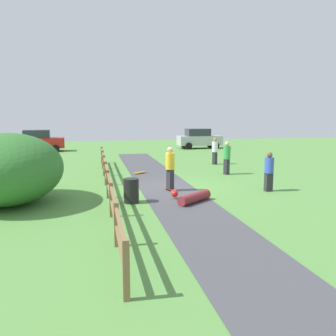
# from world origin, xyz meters

# --- Properties ---
(ground_plane) EXTENTS (60.00, 60.00, 0.00)m
(ground_plane) POSITION_xyz_m (0.00, 0.00, 0.00)
(ground_plane) COLOR #568E42
(asphalt_path) EXTENTS (2.40, 28.00, 0.02)m
(asphalt_path) POSITION_xyz_m (0.00, 0.00, 0.01)
(asphalt_path) COLOR #47474C
(asphalt_path) RESTS_ON ground_plane
(wooden_fence) EXTENTS (0.12, 18.12, 1.10)m
(wooden_fence) POSITION_xyz_m (-2.60, 0.00, 0.67)
(wooden_fence) COLOR olive
(wooden_fence) RESTS_ON ground_plane
(bush_large) EXTENTS (3.84, 4.60, 2.56)m
(bush_large) POSITION_xyz_m (-6.12, -1.44, 1.28)
(bush_large) COLOR #33702D
(bush_large) RESTS_ON ground_plane
(trash_bin) EXTENTS (0.56, 0.56, 0.90)m
(trash_bin) POSITION_xyz_m (-1.80, -2.19, 0.45)
(trash_bin) COLOR black
(trash_bin) RESTS_ON ground_plane
(skater_riding) EXTENTS (0.48, 0.82, 1.85)m
(skater_riding) POSITION_xyz_m (0.02, -0.56, 1.06)
(skater_riding) COLOR #B23326
(skater_riding) RESTS_ON asphalt_path
(skater_fallen) EXTENTS (1.49, 1.50, 0.36)m
(skater_fallen) POSITION_xyz_m (0.42, -2.65, 0.20)
(skater_fallen) COLOR maroon
(skater_fallen) RESTS_ON asphalt_path
(skateboard_loose) EXTENTS (0.76, 0.63, 0.08)m
(skateboard_loose) POSITION_xyz_m (-0.67, 4.04, 0.09)
(skateboard_loose) COLOR #BF8C19
(skateboard_loose) RESTS_ON asphalt_path
(bystander_green) EXTENTS (0.53, 0.53, 1.80)m
(bystander_green) POSITION_xyz_m (3.92, 2.95, 0.99)
(bystander_green) COLOR #2D2D33
(bystander_green) RESTS_ON ground_plane
(bystander_white) EXTENTS (0.53, 0.53, 1.73)m
(bystander_white) POSITION_xyz_m (4.62, 6.84, 0.95)
(bystander_white) COLOR #2D2D33
(bystander_white) RESTS_ON ground_plane
(bystander_blue) EXTENTS (0.43, 0.43, 1.67)m
(bystander_blue) POSITION_xyz_m (4.08, -1.43, 0.91)
(bystander_blue) COLOR #2D2D33
(bystander_blue) RESTS_ON ground_plane
(parked_car_red) EXTENTS (4.33, 2.28, 1.92)m
(parked_car_red) POSITION_xyz_m (-7.86, 17.74, 0.96)
(parked_car_red) COLOR red
(parked_car_red) RESTS_ON ground_plane
(parked_car_silver) EXTENTS (4.23, 2.05, 1.92)m
(parked_car_silver) POSITION_xyz_m (6.89, 17.74, 0.96)
(parked_car_silver) COLOR #B7B7BC
(parked_car_silver) RESTS_ON ground_plane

